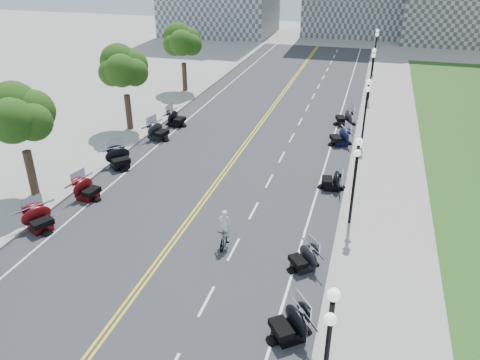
# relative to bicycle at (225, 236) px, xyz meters

# --- Properties ---
(ground) EXTENTS (160.00, 160.00, 0.00)m
(ground) POSITION_rel_bicycle_xyz_m (-2.67, -0.21, -0.55)
(ground) COLOR gray
(road) EXTENTS (16.00, 90.00, 0.01)m
(road) POSITION_rel_bicycle_xyz_m (-2.67, 9.79, -0.55)
(road) COLOR #333335
(road) RESTS_ON ground
(centerline_yellow_a) EXTENTS (0.12, 90.00, 0.00)m
(centerline_yellow_a) POSITION_rel_bicycle_xyz_m (-2.79, 9.79, -0.54)
(centerline_yellow_a) COLOR yellow
(centerline_yellow_a) RESTS_ON road
(centerline_yellow_b) EXTENTS (0.12, 90.00, 0.00)m
(centerline_yellow_b) POSITION_rel_bicycle_xyz_m (-2.55, 9.79, -0.54)
(centerline_yellow_b) COLOR yellow
(centerline_yellow_b) RESTS_ON road
(edge_line_north) EXTENTS (0.12, 90.00, 0.00)m
(edge_line_north) POSITION_rel_bicycle_xyz_m (3.73, 9.79, -0.54)
(edge_line_north) COLOR white
(edge_line_north) RESTS_ON road
(edge_line_south) EXTENTS (0.12, 90.00, 0.00)m
(edge_line_south) POSITION_rel_bicycle_xyz_m (-9.07, 9.79, -0.54)
(edge_line_south) COLOR white
(edge_line_south) RESTS_ON road
(lane_dash_5) EXTENTS (0.12, 2.00, 0.00)m
(lane_dash_5) POSITION_rel_bicycle_xyz_m (0.53, -4.21, -0.54)
(lane_dash_5) COLOR white
(lane_dash_5) RESTS_ON road
(lane_dash_6) EXTENTS (0.12, 2.00, 0.00)m
(lane_dash_6) POSITION_rel_bicycle_xyz_m (0.53, -0.21, -0.54)
(lane_dash_6) COLOR white
(lane_dash_6) RESTS_ON road
(lane_dash_7) EXTENTS (0.12, 2.00, 0.00)m
(lane_dash_7) POSITION_rel_bicycle_xyz_m (0.53, 3.79, -0.54)
(lane_dash_7) COLOR white
(lane_dash_7) RESTS_ON road
(lane_dash_8) EXTENTS (0.12, 2.00, 0.00)m
(lane_dash_8) POSITION_rel_bicycle_xyz_m (0.53, 7.79, -0.54)
(lane_dash_8) COLOR white
(lane_dash_8) RESTS_ON road
(lane_dash_9) EXTENTS (0.12, 2.00, 0.00)m
(lane_dash_9) POSITION_rel_bicycle_xyz_m (0.53, 11.79, -0.54)
(lane_dash_9) COLOR white
(lane_dash_9) RESTS_ON road
(lane_dash_10) EXTENTS (0.12, 2.00, 0.00)m
(lane_dash_10) POSITION_rel_bicycle_xyz_m (0.53, 15.79, -0.54)
(lane_dash_10) COLOR white
(lane_dash_10) RESTS_ON road
(lane_dash_11) EXTENTS (0.12, 2.00, 0.00)m
(lane_dash_11) POSITION_rel_bicycle_xyz_m (0.53, 19.79, -0.54)
(lane_dash_11) COLOR white
(lane_dash_11) RESTS_ON road
(lane_dash_12) EXTENTS (0.12, 2.00, 0.00)m
(lane_dash_12) POSITION_rel_bicycle_xyz_m (0.53, 23.79, -0.54)
(lane_dash_12) COLOR white
(lane_dash_12) RESTS_ON road
(lane_dash_13) EXTENTS (0.12, 2.00, 0.00)m
(lane_dash_13) POSITION_rel_bicycle_xyz_m (0.53, 27.79, -0.54)
(lane_dash_13) COLOR white
(lane_dash_13) RESTS_ON road
(lane_dash_14) EXTENTS (0.12, 2.00, 0.00)m
(lane_dash_14) POSITION_rel_bicycle_xyz_m (0.53, 31.79, -0.54)
(lane_dash_14) COLOR white
(lane_dash_14) RESTS_ON road
(lane_dash_15) EXTENTS (0.12, 2.00, 0.00)m
(lane_dash_15) POSITION_rel_bicycle_xyz_m (0.53, 35.79, -0.54)
(lane_dash_15) COLOR white
(lane_dash_15) RESTS_ON road
(lane_dash_16) EXTENTS (0.12, 2.00, 0.00)m
(lane_dash_16) POSITION_rel_bicycle_xyz_m (0.53, 39.79, -0.54)
(lane_dash_16) COLOR white
(lane_dash_16) RESTS_ON road
(lane_dash_17) EXTENTS (0.12, 2.00, 0.00)m
(lane_dash_17) POSITION_rel_bicycle_xyz_m (0.53, 43.79, -0.54)
(lane_dash_17) COLOR white
(lane_dash_17) RESTS_ON road
(lane_dash_18) EXTENTS (0.12, 2.00, 0.00)m
(lane_dash_18) POSITION_rel_bicycle_xyz_m (0.53, 47.79, -0.54)
(lane_dash_18) COLOR white
(lane_dash_18) RESTS_ON road
(lane_dash_19) EXTENTS (0.12, 2.00, 0.00)m
(lane_dash_19) POSITION_rel_bicycle_xyz_m (0.53, 51.79, -0.54)
(lane_dash_19) COLOR white
(lane_dash_19) RESTS_ON road
(sidewalk_north) EXTENTS (5.00, 90.00, 0.15)m
(sidewalk_north) POSITION_rel_bicycle_xyz_m (7.83, 9.79, -0.47)
(sidewalk_north) COLOR #9E9991
(sidewalk_north) RESTS_ON ground
(sidewalk_south) EXTENTS (5.00, 90.00, 0.15)m
(sidewalk_south) POSITION_rel_bicycle_xyz_m (-13.17, 9.79, -0.47)
(sidewalk_south) COLOR #9E9991
(sidewalk_south) RESTS_ON ground
(street_lamp_1) EXTENTS (0.50, 1.20, 4.90)m
(street_lamp_1) POSITION_rel_bicycle_xyz_m (5.93, -8.21, 2.05)
(street_lamp_1) COLOR black
(street_lamp_1) RESTS_ON sidewalk_north
(street_lamp_2) EXTENTS (0.50, 1.20, 4.90)m
(street_lamp_2) POSITION_rel_bicycle_xyz_m (5.93, 3.79, 2.05)
(street_lamp_2) COLOR black
(street_lamp_2) RESTS_ON sidewalk_north
(street_lamp_3) EXTENTS (0.50, 1.20, 4.90)m
(street_lamp_3) POSITION_rel_bicycle_xyz_m (5.93, 15.79, 2.05)
(street_lamp_3) COLOR black
(street_lamp_3) RESTS_ON sidewalk_north
(street_lamp_4) EXTENTS (0.50, 1.20, 4.90)m
(street_lamp_4) POSITION_rel_bicycle_xyz_m (5.93, 27.79, 2.05)
(street_lamp_4) COLOR black
(street_lamp_4) RESTS_ON sidewalk_north
(street_lamp_5) EXTENTS (0.50, 1.20, 4.90)m
(street_lamp_5) POSITION_rel_bicycle_xyz_m (5.93, 39.79, 2.05)
(street_lamp_5) COLOR black
(street_lamp_5) RESTS_ON sidewalk_north
(tree_2) EXTENTS (4.80, 4.80, 9.20)m
(tree_2) POSITION_rel_bicycle_xyz_m (-12.67, 1.79, 4.20)
(tree_2) COLOR #235619
(tree_2) RESTS_ON sidewalk_south
(tree_3) EXTENTS (4.80, 4.80, 9.20)m
(tree_3) POSITION_rel_bicycle_xyz_m (-12.67, 13.79, 4.20)
(tree_3) COLOR #235619
(tree_3) RESTS_ON sidewalk_south
(tree_4) EXTENTS (4.80, 4.80, 9.20)m
(tree_4) POSITION_rel_bicycle_xyz_m (-12.67, 25.79, 4.20)
(tree_4) COLOR #235619
(tree_4) RESTS_ON sidewalk_south
(motorcycle_n_4) EXTENTS (2.85, 2.85, 1.42)m
(motorcycle_n_4) POSITION_rel_bicycle_xyz_m (4.29, -5.26, 0.16)
(motorcycle_n_4) COLOR black
(motorcycle_n_4) RESTS_ON road
(motorcycle_n_5) EXTENTS (2.51, 2.51, 1.25)m
(motorcycle_n_5) POSITION_rel_bicycle_xyz_m (4.12, -0.77, 0.07)
(motorcycle_n_5) COLOR black
(motorcycle_n_5) RESTS_ON road
(motorcycle_n_7) EXTENTS (2.18, 2.18, 1.35)m
(motorcycle_n_7) POSITION_rel_bicycle_xyz_m (4.52, 7.84, 0.13)
(motorcycle_n_7) COLOR black
(motorcycle_n_7) RESTS_ON road
(motorcycle_n_9) EXTENTS (2.75, 2.75, 1.42)m
(motorcycle_n_9) POSITION_rel_bicycle_xyz_m (4.31, 15.32, 0.16)
(motorcycle_n_9) COLOR black
(motorcycle_n_9) RESTS_ON road
(motorcycle_n_10) EXTENTS (2.62, 2.62, 1.45)m
(motorcycle_n_10) POSITION_rel_bicycle_xyz_m (4.24, 19.99, 0.18)
(motorcycle_n_10) COLOR black
(motorcycle_n_10) RESTS_ON road
(motorcycle_s_5) EXTENTS (2.80, 2.80, 1.44)m
(motorcycle_s_5) POSITION_rel_bicycle_xyz_m (-9.96, -1.34, 0.17)
(motorcycle_s_5) COLOR #590A0C
(motorcycle_s_5) RESTS_ON road
(motorcycle_s_6) EXTENTS (2.31, 2.31, 1.40)m
(motorcycle_s_6) POSITION_rel_bicycle_xyz_m (-9.46, 2.43, 0.15)
(motorcycle_s_6) COLOR #590A0C
(motorcycle_s_6) RESTS_ON road
(motorcycle_s_7) EXTENTS (3.08, 3.08, 1.53)m
(motorcycle_s_7) POSITION_rel_bicycle_xyz_m (-9.83, 6.96, 0.21)
(motorcycle_s_7) COLOR black
(motorcycle_s_7) RESTS_ON road
(motorcycle_s_8) EXTENTS (2.57, 2.57, 1.48)m
(motorcycle_s_8) POSITION_rel_bicycle_xyz_m (-9.51, 12.50, 0.19)
(motorcycle_s_8) COLOR black
(motorcycle_s_8) RESTS_ON road
(motorcycle_s_9) EXTENTS (2.25, 2.25, 1.44)m
(motorcycle_s_9) POSITION_rel_bicycle_xyz_m (-9.41, 15.81, 0.17)
(motorcycle_s_9) COLOR black
(motorcycle_s_9) RESTS_ON road
(bicycle) EXTENTS (0.62, 1.86, 1.10)m
(bicycle) POSITION_rel_bicycle_xyz_m (0.00, 0.00, 0.00)
(bicycle) COLOR #A51414
(bicycle) RESTS_ON road
(cyclist_rider) EXTENTS (0.63, 0.41, 1.72)m
(cyclist_rider) POSITION_rel_bicycle_xyz_m (0.00, 0.00, 1.41)
(cyclist_rider) COLOR silver
(cyclist_rider) RESTS_ON bicycle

